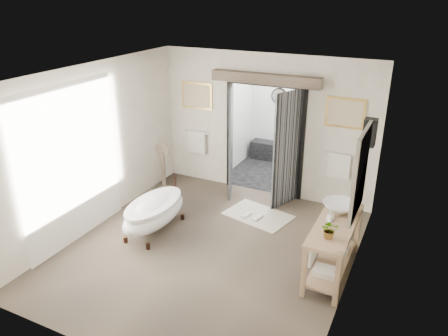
# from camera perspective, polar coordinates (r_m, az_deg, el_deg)

# --- Properties ---
(ground_plane) EXTENTS (5.00, 5.00, 0.00)m
(ground_plane) POSITION_cam_1_polar(r_m,az_deg,el_deg) (7.41, -2.07, -10.59)
(ground_plane) COLOR brown
(room_shell) EXTENTS (4.52, 5.02, 2.91)m
(room_shell) POSITION_cam_1_polar(r_m,az_deg,el_deg) (6.49, -3.07, 2.79)
(room_shell) COLOR silver
(room_shell) RESTS_ON ground_plane
(shower_room) EXTENTS (2.22, 2.01, 2.51)m
(shower_room) POSITION_cam_1_polar(r_m,az_deg,el_deg) (10.38, 8.24, 4.76)
(shower_room) COLOR black
(shower_room) RESTS_ON ground_plane
(back_wall_dressing) EXTENTS (3.82, 0.78, 2.52)m
(back_wall_dressing) POSITION_cam_1_polar(r_m,az_deg,el_deg) (8.67, 4.99, 5.86)
(back_wall_dressing) COLOR black
(back_wall_dressing) RESTS_ON ground_plane
(clawfoot_tub) EXTENTS (0.71, 1.58, 0.77)m
(clawfoot_tub) POSITION_cam_1_polar(r_m,az_deg,el_deg) (7.84, -9.11, -5.66)
(clawfoot_tub) COLOR black
(clawfoot_tub) RESTS_ON ground_plane
(vanity) EXTENTS (0.57, 1.60, 0.85)m
(vanity) POSITION_cam_1_polar(r_m,az_deg,el_deg) (6.81, 13.89, -9.54)
(vanity) COLOR tan
(vanity) RESTS_ON ground_plane
(pedestal_mirror) EXTENTS (0.32, 0.21, 1.08)m
(pedestal_mirror) POSITION_cam_1_polar(r_m,az_deg,el_deg) (9.32, -7.92, -0.25)
(pedestal_mirror) COLOR #6C5D4E
(pedestal_mirror) RESTS_ON ground_plane
(rug) EXTENTS (1.35, 1.05, 0.01)m
(rug) POSITION_cam_1_polar(r_m,az_deg,el_deg) (8.42, 4.47, -6.16)
(rug) COLOR beige
(rug) RESTS_ON ground_plane
(slippers) EXTENTS (0.37, 0.26, 0.05)m
(slippers) POSITION_cam_1_polar(r_m,az_deg,el_deg) (8.31, 3.67, -6.33)
(slippers) COLOR silver
(slippers) RESTS_ON rug
(basin) EXTENTS (0.58, 0.58, 0.18)m
(basin) POSITION_cam_1_polar(r_m,az_deg,el_deg) (6.91, 14.87, -5.02)
(basin) COLOR white
(basin) RESTS_ON vanity
(plant) EXTENTS (0.29, 0.27, 0.26)m
(plant) POSITION_cam_1_polar(r_m,az_deg,el_deg) (6.20, 13.66, -7.83)
(plant) COLOR gray
(plant) RESTS_ON vanity
(soap_bottle_a) EXTENTS (0.10, 0.10, 0.17)m
(soap_bottle_a) POSITION_cam_1_polar(r_m,az_deg,el_deg) (6.65, 13.70, -6.07)
(soap_bottle_a) COLOR gray
(soap_bottle_a) RESTS_ON vanity
(soap_bottle_b) EXTENTS (0.15, 0.15, 0.18)m
(soap_bottle_b) POSITION_cam_1_polar(r_m,az_deg,el_deg) (7.21, 15.24, -3.86)
(soap_bottle_b) COLOR gray
(soap_bottle_b) RESTS_ON vanity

